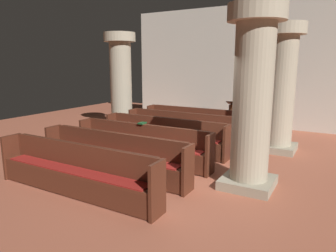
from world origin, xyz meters
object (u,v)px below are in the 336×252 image
object	(u,v)px
pew_row_2	(164,134)
pew_row_4	(113,154)
pew_row_3	(142,143)
pew_row_0	(197,121)
pew_row_5	(75,169)
pillar_aisle_rear	(253,97)
kneeler_box_navy	(243,153)
hymn_book	(142,123)
pillar_far_side	(121,81)
lectern	(233,119)
pew_row_1	(182,127)
pillar_aisle_side	(281,86)

from	to	relation	value
pew_row_2	pew_row_4	bearing A→B (deg)	-90.00
pew_row_3	pew_row_0	bearing A→B (deg)	90.00
pew_row_2	pew_row_0	bearing A→B (deg)	90.00
pew_row_5	pillar_aisle_rear	bearing A→B (deg)	35.43
kneeler_box_navy	pew_row_3	bearing A→B (deg)	-142.46
hymn_book	pew_row_5	bearing A→B (deg)	-87.45
pew_row_3	pillar_far_side	distance (m)	3.90
pew_row_3	pew_row_4	xyz separation A→B (m)	(0.00, -1.07, 0.00)
pew_row_0	pew_row_2	bearing A→B (deg)	-90.00
pew_row_2	pew_row_5	size ratio (longest dim) A/B	1.00
pillar_far_side	lectern	bearing A→B (deg)	28.41
pew_row_1	pew_row_4	distance (m)	3.22
pew_row_1	pew_row_5	bearing A→B (deg)	-90.00
lectern	pillar_far_side	bearing A→B (deg)	-151.59
pew_row_0	pew_row_2	distance (m)	2.14
pew_row_2	pew_row_5	bearing A→B (deg)	-90.00
pew_row_5	lectern	world-z (taller)	lectern
pew_row_4	pillar_aisle_side	size ratio (longest dim) A/B	1.07
pew_row_0	pew_row_4	size ratio (longest dim) A/B	1.00
pillar_far_side	pillar_aisle_rear	distance (m)	6.00
pew_row_5	kneeler_box_navy	size ratio (longest dim) A/B	9.04
pew_row_1	pew_row_2	distance (m)	1.07
pillar_aisle_rear	lectern	world-z (taller)	pillar_aisle_rear
kneeler_box_navy	pillar_aisle_side	bearing A→B (deg)	61.16
kneeler_box_navy	pillar_aisle_rear	bearing A→B (deg)	-71.55
pew_row_0	pew_row_4	world-z (taller)	same
pew_row_1	pew_row_5	distance (m)	4.29
pew_row_2	pillar_far_side	world-z (taller)	pillar_far_side
lectern	pillar_aisle_rear	bearing A→B (deg)	-68.94
pew_row_2	hymn_book	world-z (taller)	hymn_book
pew_row_2	hymn_book	xyz separation A→B (m)	(-0.10, -0.88, 0.44)
pew_row_2	pillar_aisle_side	world-z (taller)	pillar_aisle_side
pew_row_1	pillar_far_side	size ratio (longest dim) A/B	1.07
pew_row_5	kneeler_box_navy	xyz separation A→B (m)	(2.06, 3.73, -0.37)
pew_row_4	pillar_far_side	size ratio (longest dim) A/B	1.07
pew_row_0	kneeler_box_navy	world-z (taller)	pew_row_0
pew_row_0	hymn_book	world-z (taller)	hymn_book
pew_row_4	hymn_book	distance (m)	1.34
pew_row_0	pillar_aisle_rear	distance (m)	4.55
pillar_aisle_rear	lectern	size ratio (longest dim) A/B	3.13
pew_row_3	pew_row_1	bearing A→B (deg)	90.00
pew_row_1	hymn_book	distance (m)	2.01
pew_row_0	pew_row_2	size ratio (longest dim) A/B	1.00
pew_row_1	pew_row_2	xyz separation A→B (m)	(0.00, -1.07, 0.00)
pew_row_4	kneeler_box_navy	xyz separation A→B (m)	(2.06, 2.66, -0.37)
pew_row_5	pillar_far_side	world-z (taller)	pillar_far_side
pew_row_3	lectern	size ratio (longest dim) A/B	3.35
hymn_book	pew_row_0	bearing A→B (deg)	88.03
pew_row_0	pew_row_5	world-z (taller)	same
pillar_aisle_rear	hymn_book	bearing A→B (deg)	171.15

